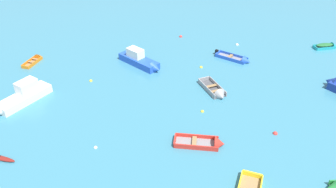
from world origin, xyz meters
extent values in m
cube|color=blue|center=(-4.37, 27.63, 0.39)|extent=(5.23, 4.12, 0.78)
cone|color=blue|center=(-2.09, 26.18, 0.43)|extent=(1.59, 1.67, 1.32)
cube|color=white|center=(-4.81, 27.91, 1.27)|extent=(2.19, 1.96, 0.98)
cube|color=black|center=(-4.11, 27.47, 1.47)|extent=(0.71, 0.98, 0.43)
cube|color=gray|center=(3.48, 15.23, 0.05)|extent=(3.41, 1.40, 0.11)
cube|color=red|center=(3.45, 15.89, 0.22)|extent=(3.49, 0.26, 0.44)
cube|color=red|center=(3.51, 14.57, 0.22)|extent=(3.49, 0.26, 0.44)
cube|color=red|center=(1.73, 15.14, 0.22)|extent=(0.20, 1.30, 0.44)
cone|color=red|center=(5.30, 15.32, 0.24)|extent=(0.86, 1.30, 1.26)
cube|color=#937047|center=(3.30, 15.22, 0.31)|extent=(0.42, 1.20, 0.03)
cone|color=navy|center=(16.06, 26.46, 0.45)|extent=(1.81, 1.86, 1.53)
cube|color=#99754C|center=(-16.47, 25.72, 0.05)|extent=(1.16, 2.62, 0.10)
cube|color=orange|center=(-16.92, 25.78, 0.19)|extent=(0.38, 2.63, 0.38)
cube|color=orange|center=(-16.02, 25.67, 0.19)|extent=(0.38, 2.63, 0.38)
cube|color=orange|center=(-16.63, 24.41, 0.19)|extent=(0.90, 0.20, 0.38)
cone|color=orange|center=(-16.30, 27.09, 0.21)|extent=(0.94, 0.71, 0.87)
cube|color=#937047|center=(-16.48, 25.59, 0.27)|extent=(0.84, 0.37, 0.03)
cube|color=#937047|center=(-16.39, 26.35, 0.27)|extent=(0.84, 0.37, 0.03)
cube|color=white|center=(-13.28, 18.52, 0.39)|extent=(3.65, 5.47, 0.79)
cube|color=white|center=(-13.07, 19.00, 1.39)|extent=(1.86, 2.21, 1.20)
cube|color=black|center=(-13.41, 18.23, 1.63)|extent=(1.09, 0.60, 0.53)
cube|color=gray|center=(17.36, 35.68, 0.05)|extent=(2.61, 1.75, 0.09)
cube|color=teal|center=(17.19, 36.14, 0.18)|extent=(2.40, 0.97, 0.37)
cube|color=teal|center=(17.54, 35.21, 0.18)|extent=(2.40, 0.97, 0.37)
cube|color=teal|center=(16.18, 35.22, 0.18)|extent=(0.45, 0.95, 0.37)
cone|color=teal|center=(18.60, 36.15, 0.20)|extent=(0.89, 1.10, 0.96)
cube|color=#937047|center=(17.24, 35.63, 0.26)|extent=(0.57, 0.93, 0.03)
cube|color=#937047|center=(17.93, 35.89, 0.26)|extent=(0.57, 0.93, 0.03)
ellipsoid|color=#236633|center=(17.36, 35.68, 0.46)|extent=(2.40, 1.63, 0.26)
cube|color=yellow|center=(7.76, 12.40, 0.24)|extent=(1.40, 0.39, 0.48)
cube|color=#4C4C51|center=(4.19, 23.65, 0.06)|extent=(2.80, 3.41, 0.12)
cube|color=gray|center=(4.73, 24.00, 0.25)|extent=(1.93, 2.91, 0.50)
cube|color=gray|center=(3.65, 23.30, 0.25)|extent=(1.93, 2.91, 0.50)
cube|color=gray|center=(3.26, 25.09, 0.25)|extent=(1.13, 0.80, 0.50)
cone|color=gray|center=(5.16, 22.16, 0.27)|extent=(1.46, 1.33, 1.24)
cube|color=#937047|center=(4.09, 23.80, 0.35)|extent=(1.16, 0.93, 0.03)
cube|color=#937047|center=(4.64, 22.96, 0.35)|extent=(1.16, 0.93, 0.03)
cube|color=gray|center=(6.02, 30.82, 0.05)|extent=(3.64, 2.48, 0.10)
cube|color=blue|center=(6.27, 31.37, 0.20)|extent=(3.34, 1.57, 0.39)
cube|color=blue|center=(5.77, 30.26, 0.20)|extent=(3.34, 1.57, 0.39)
cube|color=blue|center=(4.37, 31.57, 0.20)|extent=(0.61, 1.14, 0.39)
cone|color=blue|center=(7.74, 30.03, 0.22)|extent=(1.24, 1.41, 1.17)
cube|color=#937047|center=(5.85, 30.90, 0.28)|extent=(0.80, 1.15, 0.03)
cube|color=black|center=(4.23, 31.63, 0.34)|extent=(0.44, 0.42, 0.55)
sphere|color=red|center=(-0.74, 36.07, 0.00)|extent=(0.43, 0.43, 0.43)
sphere|color=yellow|center=(-8.46, 23.15, 0.00)|extent=(0.34, 0.34, 0.34)
sphere|color=silver|center=(-4.39, 13.44, 0.00)|extent=(0.29, 0.29, 0.29)
sphere|color=silver|center=(6.67, 34.80, 0.00)|extent=(0.39, 0.39, 0.39)
sphere|color=yellow|center=(2.70, 28.09, 0.00)|extent=(0.35, 0.35, 0.35)
sphere|color=yellow|center=(3.56, 19.73, 0.00)|extent=(0.32, 0.32, 0.32)
sphere|color=red|center=(9.85, 17.65, 0.00)|extent=(0.41, 0.41, 0.41)
camera|label=1|loc=(4.71, -5.28, 18.27)|focal=35.99mm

